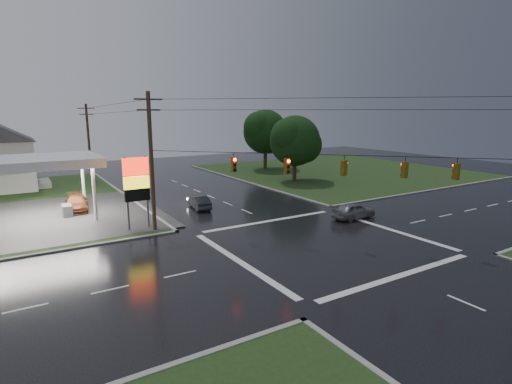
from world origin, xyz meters
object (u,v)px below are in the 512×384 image
car_north (199,202)px  car_pump (76,203)px  car_crossing (354,210)px  utility_pole_nw (151,160)px  pylon_sign (136,181)px  utility_pole_n (89,141)px  tree_ne_near (296,141)px  tree_ne_far (266,132)px

car_north → car_pump: (-10.51, 5.47, 0.08)m
car_crossing → utility_pole_nw: bearing=69.9°
pylon_sign → utility_pole_n: size_ratio=0.57×
car_north → tree_ne_near: bearing=-149.5°
utility_pole_nw → utility_pole_n: utility_pole_nw is taller
pylon_sign → car_north: (7.09, 3.96, -3.35)m
utility_pole_nw → car_crossing: size_ratio=2.55×
pylon_sign → utility_pole_nw: 2.22m
tree_ne_far → car_north: (-20.56, -19.53, -5.52)m
tree_ne_far → car_pump: (-31.07, -14.06, -5.44)m
pylon_sign → car_north: pylon_sign is taller
tree_ne_near → tree_ne_far: size_ratio=0.92×
car_north → car_crossing: 14.89m
car_crossing → car_pump: 26.41m
pylon_sign → car_pump: (-3.42, 9.43, -3.27)m
car_crossing → car_pump: size_ratio=0.85×
pylon_sign → utility_pole_n: 27.56m
car_north → utility_pole_n: bearing=-68.3°
pylon_sign → car_crossing: pylon_sign is taller
tree_ne_near → car_pump: 28.55m
car_north → car_crossing: (10.38, -10.68, 0.08)m
tree_ne_far → car_north: size_ratio=2.46×
car_crossing → utility_pole_n: bearing=24.7°
car_pump → pylon_sign: bearing=-61.8°
car_crossing → car_pump: bearing=51.3°
car_north → car_crossing: bearing=141.4°
pylon_sign → utility_pole_nw: utility_pole_nw is taller
utility_pole_nw → car_crossing: utility_pole_nw is taller
pylon_sign → car_pump: 10.55m
utility_pole_nw → car_north: (6.09, 4.96, -5.06)m
pylon_sign → tree_ne_near: (24.64, 11.49, 1.55)m
tree_ne_far → car_crossing: size_ratio=2.27×
utility_pole_n → car_pump: utility_pole_n is taller
tree_ne_near → tree_ne_far: tree_ne_far is taller
utility_pole_n → car_pump: (-4.42, -18.07, -4.73)m
tree_ne_far → car_pump: bearing=-155.7°
utility_pole_n → tree_ne_near: (23.64, -16.01, 0.09)m
utility_pole_nw → car_pump: size_ratio=2.16×
utility_pole_n → car_crossing: utility_pole_n is taller
utility_pole_n → car_pump: size_ratio=2.06×
car_crossing → tree_ne_near: bearing=-22.5°
utility_pole_nw → car_crossing: 18.13m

